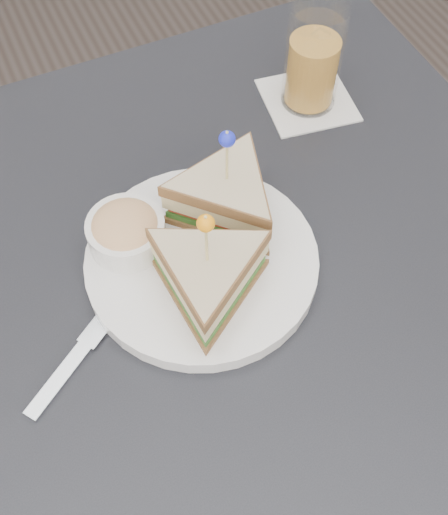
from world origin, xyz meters
TOP-DOWN VIEW (x-y plane):
  - ground_plane at (0.00, 0.00)m, footprint 3.50×3.50m
  - table at (0.00, 0.00)m, footprint 0.80×0.80m
  - plate_meal at (0.00, 0.04)m, footprint 0.27×0.27m
  - cutlery_knife at (-0.13, 0.01)m, footprint 0.18×0.13m
  - drink_set at (0.22, 0.21)m, footprint 0.12×0.12m

SIDE VIEW (x-z plane):
  - ground_plane at x=0.00m, z-range 0.00..0.00m
  - table at x=0.00m, z-range 0.30..1.05m
  - cutlery_knife at x=-0.13m, z-range 0.75..0.76m
  - plate_meal at x=0.00m, z-range 0.72..0.86m
  - drink_set at x=0.22m, z-range 0.74..0.88m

